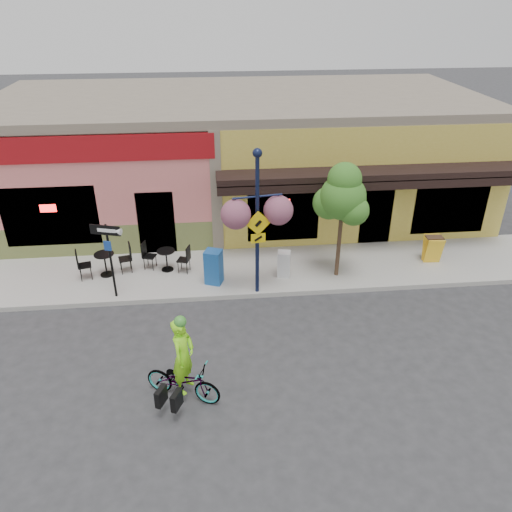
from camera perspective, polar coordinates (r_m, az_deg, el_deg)
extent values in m
plane|color=#2D2D30|center=(14.25, 0.25, -5.91)|extent=(90.00, 90.00, 0.00)
cube|color=#9E9B93|center=(15.89, -0.50, -1.64)|extent=(24.00, 3.00, 0.15)
cube|color=#A8A59E|center=(14.66, 0.03, -4.46)|extent=(24.00, 0.12, 0.15)
imported|color=#912F0D|center=(11.33, -8.34, -13.92)|extent=(1.85, 1.28, 0.92)
imported|color=#91FF1A|center=(11.04, -8.24, -12.21)|extent=(0.67, 0.78, 1.80)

